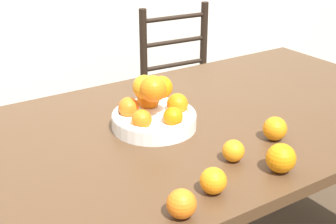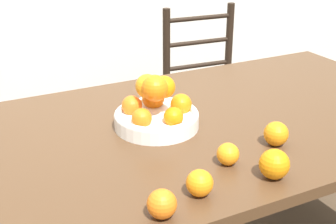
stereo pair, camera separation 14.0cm
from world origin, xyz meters
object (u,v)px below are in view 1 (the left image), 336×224
Objects in this scene: orange_loose_2 at (181,204)px; orange_loose_3 at (213,181)px; orange_loose_0 at (233,151)px; orange_loose_4 at (281,158)px; chair_right at (187,96)px; fruit_bowl at (154,111)px; orange_loose_1 at (275,129)px.

orange_loose_3 is (0.12, 0.04, -0.00)m from orange_loose_2.
orange_loose_0 is 0.17m from orange_loose_3.
chair_right is (0.54, 1.19, -0.34)m from orange_loose_4.
fruit_bowl is at bearing 66.01° from orange_loose_2.
orange_loose_0 is 0.78× the size of orange_loose_4.
orange_loose_1 is at bearing 9.48° from orange_loose_0.
orange_loose_2 is 1.03× the size of orange_loose_3.
orange_loose_1 is at bearing -107.71° from chair_right.
orange_loose_4 is (0.07, -0.11, 0.01)m from orange_loose_0.
orange_loose_4 is at bearing -110.33° from chair_right.
chair_right is (0.68, 0.77, -0.35)m from fruit_bowl.
orange_loose_2 is at bearing -121.74° from chair_right.
fruit_bowl is 3.38× the size of orange_loose_4.
orange_loose_1 is 1.08× the size of orange_loose_3.
orange_loose_3 is 1.43m from chair_right.
orange_loose_1 is at bearing 20.72° from orange_loose_3.
fruit_bowl is 4.00× the size of orange_loose_3.
orange_loose_2 reaches higher than orange_loose_0.
orange_loose_0 is at bearing -76.96° from fruit_bowl.
orange_loose_1 is 1.17m from chair_right.
orange_loose_2 is 0.13m from orange_loose_3.
orange_loose_2 is at bearing -176.40° from orange_loose_4.
fruit_bowl is at bearing 108.34° from orange_loose_4.
orange_loose_2 is at bearing -160.10° from orange_loose_1.
orange_loose_3 is at bearing -159.28° from orange_loose_1.
orange_loose_1 is at bearing 49.72° from orange_loose_4.
fruit_bowl is 0.31m from orange_loose_0.
orange_loose_1 is 0.91× the size of orange_loose_4.
orange_loose_2 is 0.33m from orange_loose_4.
chair_right is at bearing 54.12° from orange_loose_2.
orange_loose_4 is at bearing -130.28° from orange_loose_1.
orange_loose_1 reaches higher than orange_loose_3.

